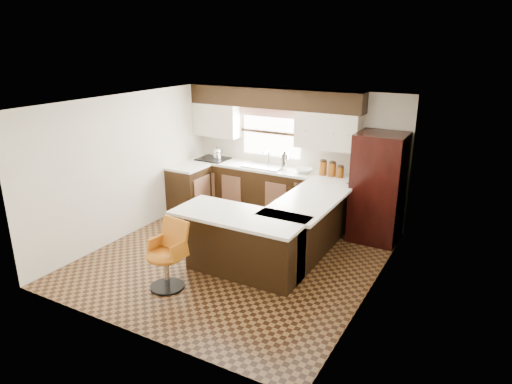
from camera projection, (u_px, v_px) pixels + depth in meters
The scene contains 30 objects.
floor at pixel (235, 258), 7.10m from camera, with size 4.40×4.40×0.00m, color #49301A.
ceiling at pixel (232, 102), 6.33m from camera, with size 4.40×4.40×0.00m, color silver.
wall_back at pixel (295, 153), 8.54m from camera, with size 4.40×4.40×0.00m, color beige.
wall_front at pixel (126, 238), 4.89m from camera, with size 4.40×4.40×0.00m, color beige.
wall_left at pixel (128, 166), 7.68m from camera, with size 4.40×4.40×0.00m, color beige.
wall_right at pixel (375, 209), 5.75m from camera, with size 4.40×4.40×0.00m, color beige.
base_cab_back at pixel (266, 192), 8.74m from camera, with size 3.30×0.60×0.90m, color black.
base_cab_left at pixel (189, 190), 8.82m from camera, with size 0.60×0.70×0.90m, color black.
counter_back at pixel (267, 168), 8.58m from camera, with size 3.30×0.60×0.04m, color silver.
counter_left at pixel (188, 167), 8.67m from camera, with size 0.60×0.70×0.04m, color silver.
soffit at pixel (273, 98), 8.25m from camera, with size 3.40×0.35×0.36m, color black.
upper_cab_left at pixel (217, 120), 8.97m from camera, with size 0.94×0.35×0.64m, color beige.
upper_cab_right at pixel (328, 131), 7.91m from camera, with size 1.14×0.35×0.64m, color beige.
window_pane at pixel (271, 132), 8.64m from camera, with size 1.20×0.02×0.90m, color white.
valance at pixel (271, 112), 8.48m from camera, with size 1.30×0.06×0.18m, color #D19B93.
sink at pixel (264, 166), 8.58m from camera, with size 0.75×0.45×0.03m, color #B2B2B7.
dishwasher at pixel (309, 206), 8.05m from camera, with size 0.58×0.03×0.78m, color black.
cooktop at pixel (213, 159), 9.11m from camera, with size 0.58×0.50×0.03m, color black.
peninsula_long at pixel (305, 228), 7.06m from camera, with size 0.60×1.95×0.90m, color black.
peninsula_return at pixel (244, 245), 6.49m from camera, with size 1.65×0.60×0.90m, color black.
counter_pen_long at pixel (309, 200), 6.88m from camera, with size 0.84×1.95×0.04m, color silver.
counter_pen_return at pixel (239, 216), 6.28m from camera, with size 1.89×0.84×0.04m, color silver.
refrigerator at pixel (378, 188), 7.50m from camera, with size 0.78×0.75×1.82m, color black.
bar_chair at pixel (165, 256), 6.09m from camera, with size 0.51×0.51×0.95m, color #B96315, non-canonical shape.
kettle at pixel (217, 153), 9.02m from camera, with size 0.18×0.18×0.24m, color silver, non-canonical shape.
percolator at pixel (284, 162), 8.36m from camera, with size 0.13×0.13×0.30m, color silver.
mixing_bowl at pixel (304, 170), 8.22m from camera, with size 0.30×0.30×0.07m, color white.
canister_large at pixel (323, 168), 8.04m from camera, with size 0.14×0.14×0.24m, color brown.
canister_med at pixel (332, 170), 7.97m from camera, with size 0.13×0.13×0.24m, color brown.
canister_small at pixel (340, 172), 7.91m from camera, with size 0.13×0.13×0.19m, color brown.
Camera 1 is at (3.39, -5.44, 3.23)m, focal length 32.00 mm.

